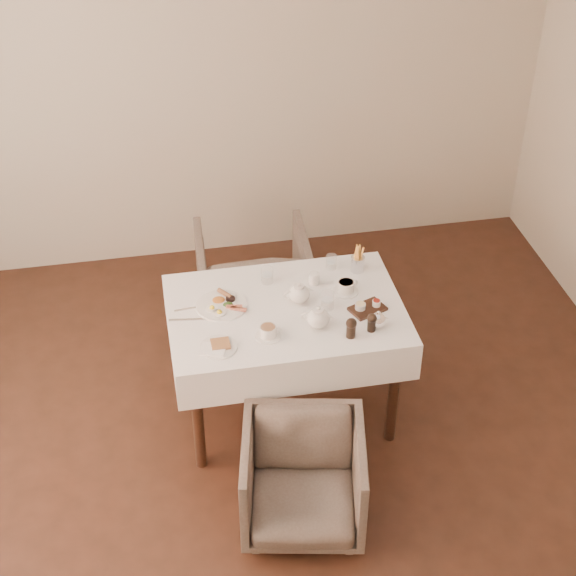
# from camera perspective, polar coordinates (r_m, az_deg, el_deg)

# --- Properties ---
(table) EXTENTS (1.28, 0.88, 0.75)m
(table) POSITION_cam_1_polar(r_m,az_deg,el_deg) (4.86, -0.15, -2.42)
(table) COLOR black
(table) RESTS_ON ground
(armchair_near) EXTENTS (0.72, 0.73, 0.57)m
(armchair_near) POSITION_cam_1_polar(r_m,az_deg,el_deg) (4.54, 0.99, -12.24)
(armchair_near) COLOR #4F423A
(armchair_near) RESTS_ON ground
(armchair_far) EXTENTS (0.74, 0.76, 0.66)m
(armchair_far) POSITION_cam_1_polar(r_m,az_deg,el_deg) (5.72, -2.25, 0.45)
(armchair_far) COLOR #4F423A
(armchair_far) RESTS_ON ground
(breakfast_plate) EXTENTS (0.28, 0.28, 0.03)m
(breakfast_plate) POSITION_cam_1_polar(r_m,az_deg,el_deg) (4.82, -4.30, -1.07)
(breakfast_plate) COLOR white
(breakfast_plate) RESTS_ON table
(side_plate) EXTENTS (0.21, 0.19, 0.02)m
(side_plate) POSITION_cam_1_polar(r_m,az_deg,el_deg) (4.54, -4.59, -3.85)
(side_plate) COLOR white
(side_plate) RESTS_ON table
(teapot_centre) EXTENTS (0.17, 0.14, 0.13)m
(teapot_centre) POSITION_cam_1_polar(r_m,az_deg,el_deg) (4.80, 0.72, -0.30)
(teapot_centre) COLOR white
(teapot_centre) RESTS_ON table
(teapot_front) EXTENTS (0.20, 0.18, 0.14)m
(teapot_front) POSITION_cam_1_polar(r_m,az_deg,el_deg) (4.63, 1.95, -1.87)
(teapot_front) COLOR white
(teapot_front) RESTS_ON table
(creamer) EXTENTS (0.07, 0.07, 0.07)m
(creamer) POSITION_cam_1_polar(r_m,az_deg,el_deg) (4.96, 1.70, 0.63)
(creamer) COLOR white
(creamer) RESTS_ON table
(teacup_near) EXTENTS (0.14, 0.14, 0.07)m
(teacup_near) POSITION_cam_1_polar(r_m,az_deg,el_deg) (4.59, -1.30, -2.87)
(teacup_near) COLOR white
(teacup_near) RESTS_ON table
(teacup_far) EXTENTS (0.14, 0.14, 0.07)m
(teacup_far) POSITION_cam_1_polar(r_m,az_deg,el_deg) (4.90, 3.77, 0.04)
(teacup_far) COLOR white
(teacup_far) RESTS_ON table
(glass_left) EXTENTS (0.08, 0.08, 0.10)m
(glass_left) POSITION_cam_1_polar(r_m,az_deg,el_deg) (4.96, -1.35, 0.85)
(glass_left) COLOR silver
(glass_left) RESTS_ON table
(glass_mid) EXTENTS (0.08, 0.08, 0.10)m
(glass_mid) POSITION_cam_1_polar(r_m,az_deg,el_deg) (4.77, 2.58, -0.80)
(glass_mid) COLOR silver
(glass_mid) RESTS_ON table
(glass_right) EXTENTS (0.07, 0.07, 0.09)m
(glass_right) POSITION_cam_1_polar(r_m,az_deg,el_deg) (5.08, 2.83, 1.70)
(glass_right) COLOR silver
(glass_right) RESTS_ON table
(condiment_board) EXTENTS (0.22, 0.18, 0.05)m
(condiment_board) POSITION_cam_1_polar(r_m,az_deg,el_deg) (4.79, 5.14, -1.27)
(condiment_board) COLOR black
(condiment_board) RESTS_ON table
(pepper_mill_left) EXTENTS (0.06, 0.06, 0.12)m
(pepper_mill_left) POSITION_cam_1_polar(r_m,az_deg,el_deg) (4.58, 4.10, -2.58)
(pepper_mill_left) COLOR black
(pepper_mill_left) RESTS_ON table
(pepper_mill_right) EXTENTS (0.06, 0.06, 0.11)m
(pepper_mill_right) POSITION_cam_1_polar(r_m,az_deg,el_deg) (4.63, 5.44, -2.22)
(pepper_mill_right) COLOR black
(pepper_mill_right) RESTS_ON table
(silver_pot) EXTENTS (0.11, 0.09, 0.11)m
(silver_pot) POSITION_cam_1_polar(r_m,az_deg,el_deg) (4.66, 5.84, -2.01)
(silver_pot) COLOR white
(silver_pot) RESTS_ON table
(fries_cup) EXTENTS (0.08, 0.08, 0.17)m
(fries_cup) POSITION_cam_1_polar(r_m,az_deg,el_deg) (5.05, 4.54, 1.82)
(fries_cup) COLOR silver
(fries_cup) RESTS_ON table
(cutlery_fork) EXTENTS (0.18, 0.03, 0.00)m
(cutlery_fork) POSITION_cam_1_polar(r_m,az_deg,el_deg) (4.82, -6.32, -1.31)
(cutlery_fork) COLOR silver
(cutlery_fork) RESTS_ON table
(cutlery_knife) EXTENTS (0.21, 0.04, 0.00)m
(cutlery_knife) POSITION_cam_1_polar(r_m,az_deg,el_deg) (4.74, -6.47, -2.04)
(cutlery_knife) COLOR silver
(cutlery_knife) RESTS_ON table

